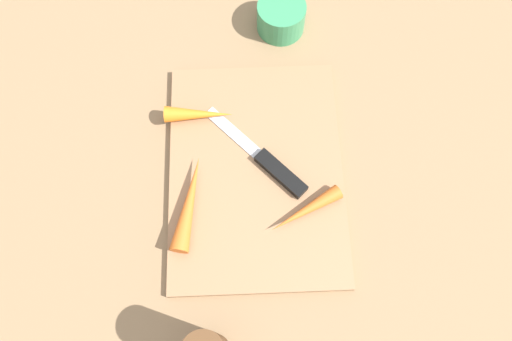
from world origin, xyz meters
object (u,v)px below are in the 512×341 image
at_px(carrot_medium, 306,210).
at_px(carrot_shortest, 199,114).
at_px(carrot_longest, 189,203).
at_px(small_bowl, 281,17).
at_px(knife, 274,168).
at_px(cutting_board, 256,172).

height_order(carrot_medium, carrot_shortest, carrot_shortest).
relative_size(carrot_longest, carrot_shortest, 1.36).
xyz_separation_m(carrot_longest, small_bowl, (-0.32, 0.15, 0.00)).
relative_size(carrot_medium, carrot_shortest, 1.09).
xyz_separation_m(knife, carrot_shortest, (-0.09, -0.11, 0.01)).
bearing_deg(carrot_longest, knife, -56.11).
relative_size(knife, carrot_longest, 1.11).
relative_size(knife, carrot_shortest, 1.51).
height_order(cutting_board, carrot_medium, carrot_medium).
bearing_deg(knife, small_bowl, -49.34).
height_order(carrot_medium, carrot_longest, carrot_longest).
height_order(cutting_board, carrot_longest, carrot_longest).
xyz_separation_m(cutting_board, carrot_medium, (0.07, 0.07, 0.02)).
xyz_separation_m(knife, small_bowl, (-0.27, 0.02, 0.01)).
bearing_deg(carrot_medium, carrot_shortest, -74.29).
bearing_deg(small_bowl, carrot_shortest, -37.91).
bearing_deg(cutting_board, carrot_shortest, -137.11).
xyz_separation_m(knife, carrot_medium, (0.07, 0.04, 0.01)).
bearing_deg(carrot_shortest, cutting_board, -44.82).
xyz_separation_m(cutting_board, carrot_shortest, (-0.09, -0.08, 0.02)).
distance_m(knife, carrot_medium, 0.08).
height_order(cutting_board, carrot_shortest, carrot_shortest).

